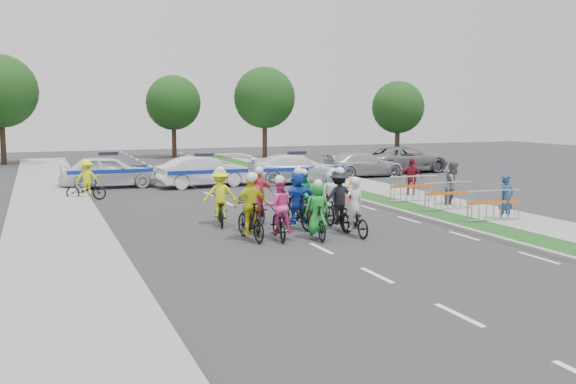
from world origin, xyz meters
name	(u,v)px	position (x,y,z in m)	size (l,w,h in m)	color
ground	(321,249)	(0.00, 0.00, 0.00)	(90.00, 90.00, 0.00)	#28282B
curb_right	(391,209)	(5.10, 5.00, 0.06)	(0.20, 60.00, 0.12)	gray
grass_strip	(408,208)	(5.80, 5.00, 0.06)	(1.20, 60.00, 0.11)	#174918
sidewalk_right	(448,205)	(7.60, 5.00, 0.07)	(2.40, 60.00, 0.13)	gray
sidewalk_left	(57,230)	(-6.50, 5.00, 0.07)	(3.00, 60.00, 0.13)	gray
rider_0	(354,216)	(1.61, 1.26, 0.58)	(0.62, 1.72, 1.75)	black
rider_1	(317,216)	(0.40, 1.20, 0.68)	(0.77, 1.69, 1.73)	black
rider_2	(279,215)	(-0.60, 1.63, 0.69)	(0.94, 1.89, 1.85)	black
rider_3	(251,214)	(-1.40, 1.74, 0.75)	(1.01, 1.89, 1.95)	black
rider_4	(338,206)	(1.62, 2.29, 0.75)	(1.10, 1.93, 1.96)	black
rider_5	(297,203)	(0.49, 2.88, 0.81)	(1.60, 1.90, 1.93)	black
rider_6	(253,212)	(-0.96, 2.88, 0.61)	(0.81, 1.85, 1.83)	black
rider_7	(332,200)	(2.13, 3.86, 0.69)	(0.77, 1.70, 1.77)	black
rider_8	(302,201)	(1.21, 4.18, 0.66)	(0.91, 1.80, 1.75)	black
rider_9	(259,201)	(-0.24, 4.45, 0.71)	(0.97, 1.81, 1.85)	black
rider_10	(220,202)	(-1.55, 4.43, 0.74)	(1.15, 1.95, 1.90)	black
police_car_0	(109,171)	(-3.79, 16.01, 0.77)	(1.82, 4.53, 1.54)	white
police_car_1	(204,172)	(0.49, 14.67, 0.73)	(1.54, 4.42, 1.46)	white
police_car_2	(297,169)	(5.17, 14.32, 0.73)	(2.05, 5.05, 1.47)	white
civilian_sedan	(364,165)	(9.85, 16.00, 0.67)	(1.87, 4.60, 1.33)	#A6A6AB
civilian_suv	(404,160)	(13.22, 17.25, 0.76)	(2.51, 5.45, 1.51)	slate
spectator_0	(506,199)	(7.22, 1.35, 0.79)	(0.58, 0.38, 1.58)	navy
spectator_1	(454,185)	(7.54, 4.62, 0.89)	(0.86, 0.67, 1.78)	#5A5A5F
spectator_2	(411,178)	(7.61, 7.67, 0.85)	(0.99, 0.41, 1.70)	maroon
marshal_hiviz	(87,177)	(-4.95, 13.60, 0.76)	(0.99, 0.57, 1.53)	#F0FF0D
barrier_0	(494,207)	(6.70, 1.31, 0.56)	(2.00, 0.50, 1.12)	#A5A8AD
barrier_1	(448,197)	(6.70, 3.77, 0.56)	(2.00, 0.50, 1.12)	#A5A8AD
barrier_2	(413,190)	(6.70, 6.07, 0.56)	(2.00, 0.50, 1.12)	#A5A8AD
cone_0	(348,193)	(4.73, 7.76, 0.34)	(0.40, 0.40, 0.70)	#F24C0C
cone_1	(352,180)	(6.95, 11.74, 0.34)	(0.40, 0.40, 0.70)	#F24C0C
parked_bike	(86,189)	(-5.12, 12.08, 0.43)	(0.57, 1.64, 0.86)	black
tree_1	(265,98)	(9.00, 30.00, 4.54)	(4.55, 4.55, 6.82)	#382619
tree_2	(398,107)	(18.00, 26.00, 3.83)	(3.85, 3.85, 5.77)	#382619
tree_3	(0,91)	(-9.00, 32.00, 4.89)	(4.90, 4.90, 7.35)	#382619
tree_4	(173,103)	(3.00, 34.00, 4.19)	(4.20, 4.20, 6.30)	#382619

